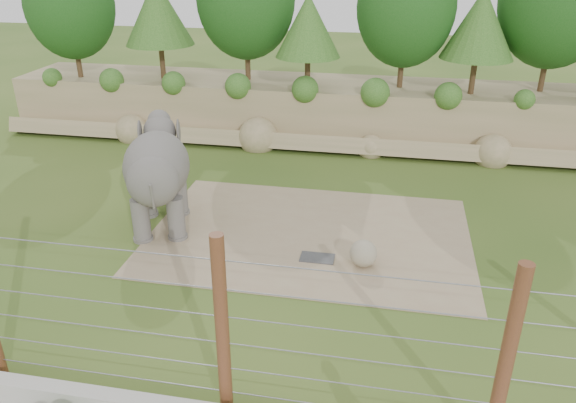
# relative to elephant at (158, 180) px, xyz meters

# --- Properties ---
(ground) EXTENTS (90.00, 90.00, 0.00)m
(ground) POSITION_rel_elephant_xyz_m (4.30, -2.71, -1.64)
(ground) COLOR #35561B
(ground) RESTS_ON ground
(back_embankment) EXTENTS (30.00, 5.52, 8.77)m
(back_embankment) POSITION_rel_elephant_xyz_m (4.88, 9.97, 2.32)
(back_embankment) COLOR #887E55
(back_embankment) RESTS_ON ground
(dirt_patch) EXTENTS (10.00, 7.00, 0.02)m
(dirt_patch) POSITION_rel_elephant_xyz_m (4.80, 0.29, -1.63)
(dirt_patch) COLOR #9C8162
(dirt_patch) RESTS_ON ground
(drain_grate) EXTENTS (1.00, 0.60, 0.03)m
(drain_grate) POSITION_rel_elephant_xyz_m (5.24, -1.09, -1.61)
(drain_grate) COLOR #262628
(drain_grate) RESTS_ON dirt_patch
(elephant) EXTENTS (2.88, 4.40, 3.29)m
(elephant) POSITION_rel_elephant_xyz_m (0.00, 0.00, 0.00)
(elephant) COLOR #58544F
(elephant) RESTS_ON ground
(stone_ball) EXTENTS (0.79, 0.79, 0.79)m
(stone_ball) POSITION_rel_elephant_xyz_m (6.58, -1.24, -1.23)
(stone_ball) COLOR gray
(stone_ball) RESTS_ON dirt_patch
(barrier_fence) EXTENTS (20.26, 0.26, 4.00)m
(barrier_fence) POSITION_rel_elephant_xyz_m (4.30, -7.21, 0.36)
(barrier_fence) COLOR #53291C
(barrier_fence) RESTS_ON ground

